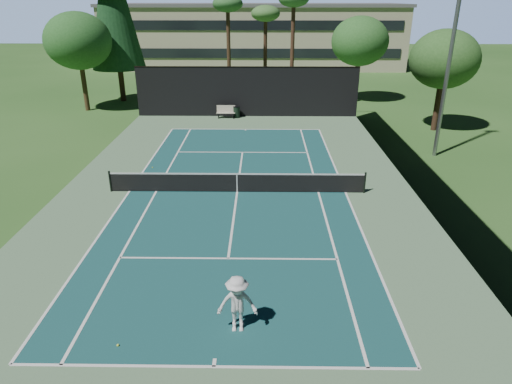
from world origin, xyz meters
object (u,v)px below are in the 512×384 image
park_bench (226,111)px  trash_bin (237,112)px  tennis_ball_a (118,345)px  tennis_ball_d (153,168)px  tennis_net (237,182)px  player (237,304)px  tennis_ball_c (253,180)px  tennis_ball_b (222,188)px

park_bench → trash_bin: (0.86, 0.11, -0.07)m
park_bench → tennis_ball_a: bearing=-92.3°
trash_bin → park_bench: bearing=-172.7°
tennis_ball_d → tennis_net: bearing=-34.2°
tennis_net → player: player is taller
tennis_ball_a → trash_bin: (1.93, 26.62, 0.44)m
tennis_ball_c → tennis_ball_d: tennis_ball_d is taller
tennis_ball_d → park_bench: size_ratio=0.05×
player → tennis_ball_c: bearing=88.5°
park_bench → tennis_ball_d: bearing=-105.7°
player → tennis_ball_a: player is taller
player → tennis_ball_a: size_ratio=24.23×
tennis_ball_b → park_bench: park_bench is taller
player → park_bench: 25.86m
tennis_ball_b → tennis_ball_d: tennis_ball_d is taller
tennis_net → tennis_ball_a: (-2.79, -11.13, -0.52)m
park_bench → tennis_ball_c: bearing=-79.7°
player → trash_bin: 25.91m
player → tennis_net: bearing=92.6°
tennis_ball_a → tennis_ball_b: (1.96, 11.64, -0.01)m
trash_bin → tennis_ball_a: bearing=-94.1°
tennis_net → tennis_ball_c: size_ratio=177.45×
tennis_ball_d → trash_bin: 12.77m
tennis_net → tennis_ball_c: (0.78, 1.65, -0.52)m
tennis_ball_c → trash_bin: trash_bin is taller
player → trash_bin: player is taller
player → park_bench: player is taller
tennis_net → tennis_ball_c: bearing=64.7°
tennis_ball_d → tennis_ball_a: bearing=-81.1°
park_bench → player: bearing=-84.9°
tennis_ball_a → player: bearing=12.6°
tennis_ball_c → tennis_ball_b: bearing=-144.8°
tennis_net → park_bench: tennis_net is taller
tennis_ball_a → tennis_ball_d: (-2.28, 14.58, -0.00)m
player → tennis_ball_c: player is taller
tennis_net → park_bench: 15.48m
tennis_ball_a → tennis_ball_b: bearing=80.4°
player → tennis_ball_a: 3.55m
tennis_net → trash_bin: bearing=93.2°
tennis_ball_a → park_bench: size_ratio=0.05×
tennis_net → tennis_ball_d: size_ratio=174.29×
player → tennis_ball_b: 11.02m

